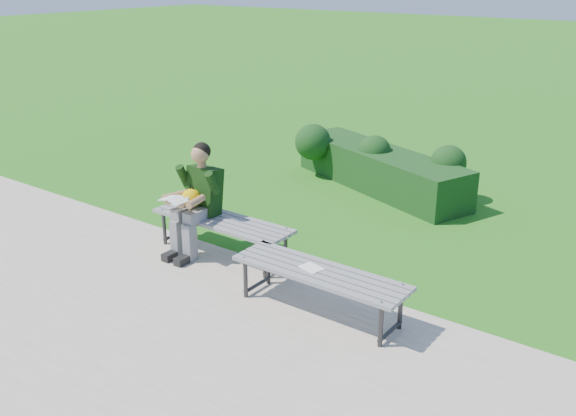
{
  "coord_description": "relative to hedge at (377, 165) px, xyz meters",
  "views": [
    {
      "loc": [
        4.21,
        -5.27,
        3.21
      ],
      "look_at": [
        0.42,
        -0.09,
        0.8
      ],
      "focal_mm": 40.0,
      "sensor_mm": 36.0,
      "label": 1
    }
  ],
  "objects": [
    {
      "name": "paper_sheet",
      "position": [
        1.34,
        -3.77,
        0.11
      ],
      "size": [
        0.25,
        0.21,
        0.01
      ],
      "color": "white",
      "rests_on": "bench_right"
    },
    {
      "name": "ground",
      "position": [
        0.27,
        -3.17,
        -0.36
      ],
      "size": [
        80.0,
        80.0,
        0.0
      ],
      "color": "#2A6720",
      "rests_on": "ground"
    },
    {
      "name": "walkway",
      "position": [
        0.27,
        -4.92,
        -0.35
      ],
      "size": [
        30.0,
        3.5,
        0.02
      ],
      "color": "#B7AC9A",
      "rests_on": "ground"
    },
    {
      "name": "bench_right",
      "position": [
        1.44,
        -3.77,
        0.05
      ],
      "size": [
        1.8,
        0.5,
        0.46
      ],
      "color": "gray",
      "rests_on": "walkway"
    },
    {
      "name": "bench_left",
      "position": [
        -0.23,
        -3.31,
        0.05
      ],
      "size": [
        1.8,
        0.5,
        0.46
      ],
      "color": "gray",
      "rests_on": "walkway"
    },
    {
      "name": "hedge",
      "position": [
        0.0,
        0.0,
        0.0
      ],
      "size": [
        3.25,
        1.87,
        0.86
      ],
      "color": "#163D12",
      "rests_on": "ground"
    },
    {
      "name": "seated_boy",
      "position": [
        -0.53,
        -3.41,
        0.35
      ],
      "size": [
        0.56,
        0.76,
        1.31
      ],
      "color": "gray",
      "rests_on": "walkway"
    }
  ]
}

